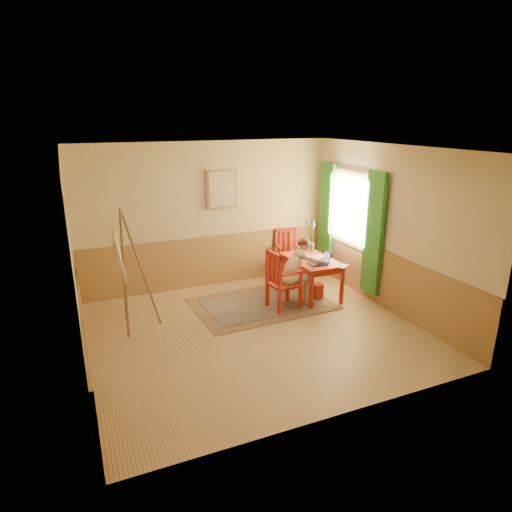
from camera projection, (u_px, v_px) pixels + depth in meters
name	position (u px, v px, depth m)	size (l,w,h in m)	color
room	(255.00, 246.00, 6.53)	(5.04, 4.54, 2.84)	tan
wainscot	(237.00, 285.00, 7.50)	(5.00, 4.50, 1.00)	#B08148
window	(349.00, 220.00, 8.42)	(0.12, 2.01, 2.20)	white
wall_portrait	(222.00, 189.00, 8.40)	(0.60, 0.05, 0.76)	tan
rug	(262.00, 304.00, 7.95)	(2.45, 1.68, 0.02)	#8C7251
table	(312.00, 264.00, 8.16)	(0.72, 1.20, 0.72)	red
chair_left	(282.00, 281.00, 7.62)	(0.53, 0.51, 1.05)	red
chair_back	(287.00, 254.00, 9.12)	(0.54, 0.56, 1.03)	red
figure	(296.00, 269.00, 7.71)	(0.92, 0.44, 1.22)	beige
laptop	(321.00, 262.00, 7.84)	(0.37, 0.23, 0.22)	#1E2338
papers	(321.00, 260.00, 8.04)	(0.84, 0.99, 0.00)	white
vase	(312.00, 237.00, 8.55)	(0.19, 0.29, 0.59)	#3F724C
wastebasket	(317.00, 291.00, 8.18)	(0.27, 0.27, 0.29)	#C13E2A
easel	(122.00, 259.00, 6.71)	(0.68, 0.87, 1.94)	brown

